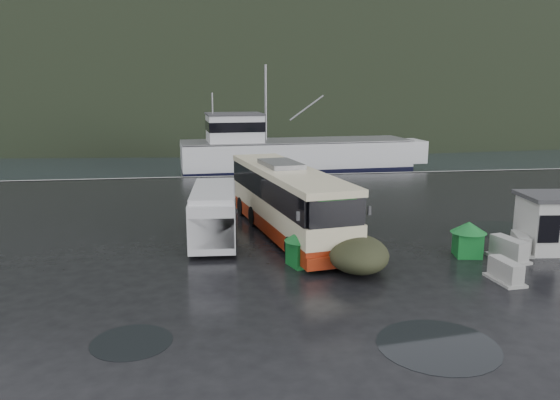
{
  "coord_description": "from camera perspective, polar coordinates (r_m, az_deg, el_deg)",
  "views": [
    {
      "loc": [
        -3.83,
        -19.03,
        6.47
      ],
      "look_at": [
        -0.78,
        3.33,
        1.7
      ],
      "focal_mm": 35.0,
      "sensor_mm": 36.0,
      "label": 1
    }
  ],
  "objects": [
    {
      "name": "ground",
      "position": [
        20.46,
        3.44,
        -6.52
      ],
      "size": [
        160.0,
        160.0,
        0.0
      ],
      "primitive_type": "plane",
      "color": "black",
      "rests_on": "ground"
    },
    {
      "name": "harbor_water",
      "position": [
        129.25,
        -6.14,
        9.0
      ],
      "size": [
        300.0,
        180.0,
        0.02
      ],
      "primitive_type": "cube",
      "color": "black",
      "rests_on": "ground"
    },
    {
      "name": "quay_edge",
      "position": [
        39.75,
        -2.15,
        2.56
      ],
      "size": [
        160.0,
        0.6,
        1.5
      ],
      "primitive_type": "cube",
      "color": "#999993",
      "rests_on": "ground"
    },
    {
      "name": "headland",
      "position": [
        269.46,
        -4.91,
        10.52
      ],
      "size": [
        780.0,
        540.0,
        570.0
      ],
      "primitive_type": "ellipsoid",
      "color": "black",
      "rests_on": "ground"
    },
    {
      "name": "coach_bus",
      "position": [
        24.31,
        0.75,
        -3.5
      ],
      "size": [
        4.71,
        11.39,
        3.12
      ],
      "primitive_type": null,
      "rotation": [
        0.0,
        0.0,
        0.18
      ],
      "color": "beige",
      "rests_on": "ground"
    },
    {
      "name": "white_van",
      "position": [
        23.36,
        -6.84,
        -4.23
      ],
      "size": [
        2.2,
        5.6,
        2.3
      ],
      "primitive_type": null,
      "rotation": [
        0.0,
        0.0,
        -0.06
      ],
      "color": "silver",
      "rests_on": "ground"
    },
    {
      "name": "waste_bin_left",
      "position": [
        20.11,
        2.38,
        -6.84
      ],
      "size": [
        1.24,
        1.24,
        1.36
      ],
      "primitive_type": null,
      "rotation": [
        0.0,
        0.0,
        0.32
      ],
      "color": "#136B27",
      "rests_on": "ground"
    },
    {
      "name": "waste_bin_right",
      "position": [
        22.35,
        18.92,
        -5.56
      ],
      "size": [
        1.14,
        1.14,
        1.37
      ],
      "primitive_type": null,
      "rotation": [
        0.0,
        0.0,
        -0.18
      ],
      "color": "#136B27",
      "rests_on": "ground"
    },
    {
      "name": "dome_tent",
      "position": [
        19.82,
        8.05,
        -7.23
      ],
      "size": [
        2.56,
        3.32,
        1.21
      ],
      "primitive_type": null,
      "rotation": [
        0.0,
        0.0,
        -0.12
      ],
      "color": "#2E311D",
      "rests_on": "ground"
    },
    {
      "name": "ticket_kiosk",
      "position": [
        24.46,
        26.81,
        -4.72
      ],
      "size": [
        3.14,
        2.5,
        2.29
      ],
      "primitive_type": null,
      "rotation": [
        0.0,
        0.0,
        -0.1
      ],
      "color": "#BCBCB7",
      "rests_on": "ground"
    },
    {
      "name": "jersey_barrier_a",
      "position": [
        20.0,
        22.41,
        -7.87
      ],
      "size": [
        0.86,
        1.54,
        0.74
      ],
      "primitive_type": null,
      "rotation": [
        0.0,
        0.0,
        0.08
      ],
      "color": "#999993",
      "rests_on": "ground"
    },
    {
      "name": "jersey_barrier_b",
      "position": [
        23.53,
        23.74,
        -5.07
      ],
      "size": [
        1.2,
        1.67,
        0.76
      ],
      "primitive_type": null,
      "rotation": [
        0.0,
        0.0,
        -0.32
      ],
      "color": "#999993",
      "rests_on": "ground"
    },
    {
      "name": "jersey_barrier_c",
      "position": [
        22.48,
        22.7,
        -5.75
      ],
      "size": [
        1.14,
        1.79,
        0.83
      ],
      "primitive_type": null,
      "rotation": [
        0.0,
        0.0,
        0.2
      ],
      "color": "#999993",
      "rests_on": "ground"
    },
    {
      "name": "fishing_trawler",
      "position": [
        48.14,
        1.71,
        4.21
      ],
      "size": [
        23.86,
        6.96,
        9.41
      ],
      "primitive_type": null,
      "rotation": [
        0.0,
        0.0,
        0.08
      ],
      "color": "silver",
      "rests_on": "ground"
    },
    {
      "name": "puddles",
      "position": [
        19.8,
        16.3,
        -7.63
      ],
      "size": [
        18.2,
        13.56,
        0.01
      ],
      "color": "black",
      "rests_on": "ground"
    }
  ]
}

